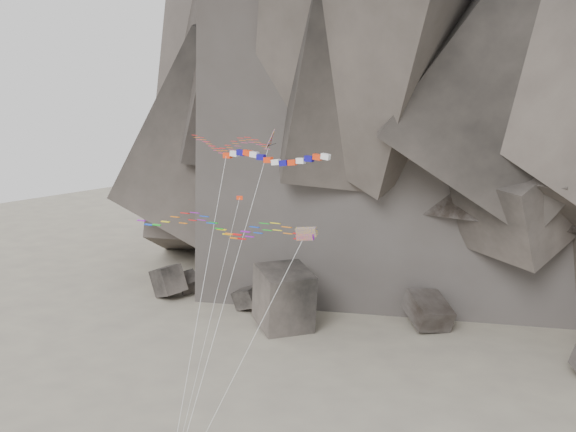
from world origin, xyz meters
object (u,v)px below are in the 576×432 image
Objects in this scene: banner_kite at (273,160)px; parafoil_kite at (213,224)px; delta_kite at (226,143)px; pennant_kite at (219,281)px.

banner_kite reaches higher than parafoil_kite.
banner_kite is 1.22× the size of parafoil_kite.
delta_kite is 6.08m from banner_kite.
banner_kite is (5.81, -1.54, -0.94)m from delta_kite.
delta_kite is 13.12m from pennant_kite.
delta_kite reaches higher than pennant_kite.
pennant_kite is at bearing -14.79° from parafoil_kite.
banner_kite reaches higher than pennant_kite.
parafoil_kite is at bearing -103.86° from banner_kite.
delta_kite is at bearing 103.39° from pennant_kite.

